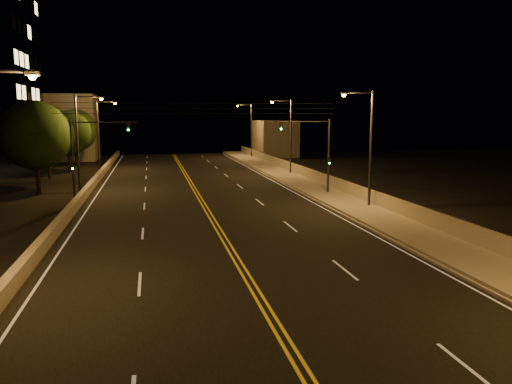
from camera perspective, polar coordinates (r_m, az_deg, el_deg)
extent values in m
cube|color=black|center=(30.87, -4.41, -4.13)|extent=(18.00, 120.00, 0.02)
cube|color=gray|center=(33.93, 14.00, -2.94)|extent=(3.60, 120.00, 0.30)
cube|color=gray|center=(33.18, 11.09, -3.24)|extent=(0.14, 120.00, 0.15)
cube|color=#A79C8B|center=(34.55, 16.51, -1.74)|extent=(0.30, 120.00, 1.00)
cube|color=#A79C8B|center=(31.05, -22.00, -3.99)|extent=(0.45, 120.00, 0.75)
cube|color=gray|center=(84.37, 2.09, 6.15)|extent=(6.00, 10.00, 5.94)
cube|color=gray|center=(82.21, -20.54, 6.92)|extent=(8.00, 8.00, 9.94)
cylinder|color=black|center=(34.46, 16.55, -0.87)|extent=(0.06, 120.00, 0.06)
cube|color=silver|center=(30.99, -20.44, -4.60)|extent=(0.12, 116.00, 0.00)
cube|color=silver|center=(33.06, 10.55, -3.36)|extent=(0.12, 116.00, 0.00)
cube|color=gold|center=(30.85, -4.69, -4.12)|extent=(0.12, 116.00, 0.00)
cube|color=gold|center=(30.88, -4.14, -4.10)|extent=(0.12, 116.00, 0.00)
cube|color=silver|center=(21.48, -13.16, -10.14)|extent=(0.12, 3.00, 0.00)
cube|color=silver|center=(30.14, -12.83, -4.62)|extent=(0.12, 3.00, 0.00)
cube|color=silver|center=(38.96, -12.65, -1.58)|extent=(0.12, 3.00, 0.00)
cube|color=silver|center=(47.84, -12.53, 0.33)|extent=(0.12, 3.00, 0.00)
cube|color=silver|center=(56.76, -12.46, 1.64)|extent=(0.12, 3.00, 0.00)
cube|color=silver|center=(65.70, -12.40, 2.60)|extent=(0.12, 3.00, 0.00)
cube|color=silver|center=(74.66, -12.36, 3.33)|extent=(0.12, 3.00, 0.00)
cube|color=silver|center=(83.62, -12.32, 3.90)|extent=(0.12, 3.00, 0.00)
cube|color=silver|center=(15.69, 23.08, -18.01)|extent=(0.12, 3.00, 0.00)
cube|color=silver|center=(23.04, 10.10, -8.73)|extent=(0.12, 3.00, 0.00)
cube|color=silver|center=(31.27, 3.93, -3.93)|extent=(0.12, 3.00, 0.00)
cube|color=silver|center=(39.84, 0.40, -1.14)|extent=(0.12, 3.00, 0.00)
cube|color=silver|center=(48.56, -1.86, 0.66)|extent=(0.12, 3.00, 0.00)
cube|color=silver|center=(57.37, -3.43, 1.91)|extent=(0.12, 3.00, 0.00)
cube|color=silver|center=(66.23, -4.58, 2.83)|extent=(0.12, 3.00, 0.00)
cube|color=silver|center=(75.12, -5.47, 3.53)|extent=(0.12, 3.00, 0.00)
cube|color=silver|center=(84.04, -6.16, 4.07)|extent=(0.12, 3.00, 0.00)
cylinder|color=#2D2D33|center=(37.34, 12.98, 4.60)|extent=(0.20, 0.20, 8.62)
cylinder|color=#2D2D33|center=(36.83, 11.63, 11.06)|extent=(2.20, 0.12, 0.12)
cube|color=#2D2D33|center=(36.40, 10.01, 11.03)|extent=(0.50, 0.25, 0.14)
sphere|color=#FF9E2D|center=(36.40, 10.00, 10.87)|extent=(0.28, 0.28, 0.28)
cylinder|color=#2D2D33|center=(57.33, 3.99, 6.20)|extent=(0.20, 0.20, 8.62)
cylinder|color=#2D2D33|center=(57.00, 2.96, 10.38)|extent=(2.20, 0.12, 0.12)
cube|color=#2D2D33|center=(56.73, 1.86, 10.32)|extent=(0.50, 0.25, 0.14)
sphere|color=#FF9E2D|center=(56.73, 1.86, 10.22)|extent=(0.28, 0.28, 0.28)
cylinder|color=#2D2D33|center=(79.45, -0.53, 6.95)|extent=(0.20, 0.20, 8.62)
cylinder|color=#2D2D33|center=(79.21, -1.32, 9.95)|extent=(2.20, 0.12, 0.12)
cube|color=#2D2D33|center=(79.01, -2.12, 9.90)|extent=(0.50, 0.25, 0.14)
sphere|color=#FF9E2D|center=(79.01, -2.12, 9.83)|extent=(0.28, 0.28, 0.28)
cube|color=#2D2D33|center=(20.29, -24.21, 12.25)|extent=(0.50, 0.25, 0.14)
sphere|color=#FF9E2D|center=(20.28, -24.19, 11.97)|extent=(0.28, 0.28, 0.28)
cylinder|color=#2D2D33|center=(46.97, -19.71, 5.13)|extent=(0.20, 0.20, 8.62)
cylinder|color=#2D2D33|center=(46.79, -18.63, 10.28)|extent=(2.20, 0.12, 0.12)
cube|color=#2D2D33|center=(46.67, -17.26, 10.26)|extent=(0.50, 0.25, 0.14)
sphere|color=#FF9E2D|center=(46.67, -17.25, 10.14)|extent=(0.28, 0.28, 0.28)
cylinder|color=#2D2D33|center=(64.78, -17.61, 6.11)|extent=(0.20, 0.20, 8.62)
cylinder|color=#2D2D33|center=(64.65, -16.80, 9.84)|extent=(2.20, 0.12, 0.12)
cube|color=#2D2D33|center=(64.56, -15.81, 9.82)|extent=(0.50, 0.25, 0.14)
sphere|color=#FF9E2D|center=(64.56, -15.80, 9.73)|extent=(0.28, 0.28, 0.28)
cylinder|color=#2D2D33|center=(43.20, 8.29, 3.90)|extent=(0.18, 0.18, 6.55)
cylinder|color=#2D2D33|center=(42.25, 5.17, 8.02)|extent=(5.00, 0.10, 0.10)
cube|color=black|center=(41.77, 2.85, 7.56)|extent=(0.28, 0.18, 0.80)
sphere|color=#19FF4C|center=(41.67, 2.88, 7.21)|extent=(0.14, 0.14, 0.14)
cube|color=black|center=(43.08, 8.35, 3.52)|extent=(0.22, 0.14, 0.55)
cylinder|color=#2D2D33|center=(40.99, -20.21, 3.19)|extent=(0.18, 0.18, 6.55)
cylinder|color=#2D2D33|center=(40.54, -16.91, 7.65)|extent=(5.00, 0.10, 0.10)
cube|color=black|center=(40.44, -14.40, 7.25)|extent=(0.28, 0.18, 0.80)
sphere|color=#19FF4C|center=(40.34, -14.39, 6.89)|extent=(0.14, 0.14, 0.14)
cube|color=black|center=(40.87, -20.22, 2.78)|extent=(0.22, 0.14, 0.55)
cylinder|color=black|center=(39.52, -6.36, 8.90)|extent=(22.00, 0.03, 0.03)
cylinder|color=black|center=(39.53, -6.37, 9.48)|extent=(22.00, 0.03, 0.03)
cylinder|color=black|center=(39.53, -6.38, 10.05)|extent=(22.00, 0.03, 0.03)
cylinder|color=black|center=(47.90, -23.63, 1.51)|extent=(0.36, 0.36, 2.86)
sphere|color=black|center=(47.62, -23.91, 5.96)|extent=(6.03, 6.03, 6.03)
cylinder|color=black|center=(57.97, -22.54, 2.61)|extent=(0.36, 0.36, 2.63)
sphere|color=black|center=(57.74, -22.74, 5.99)|extent=(5.55, 5.55, 5.55)
cylinder|color=black|center=(65.24, -20.54, 3.34)|extent=(0.36, 0.36, 2.61)
sphere|color=black|center=(65.03, -20.70, 6.32)|extent=(5.51, 5.51, 5.51)
cylinder|color=black|center=(71.80, -19.84, 3.85)|extent=(0.36, 0.36, 2.68)
sphere|color=black|center=(71.61, -19.98, 6.64)|extent=(5.66, 5.66, 5.66)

